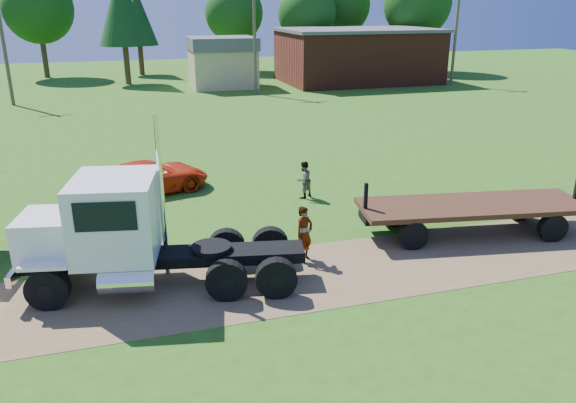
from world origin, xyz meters
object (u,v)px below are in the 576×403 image
object	(u,v)px
white_semi_tractor	(121,233)
spectator_a	(304,234)
orange_pickup	(151,177)
flatbed_trailer	(472,210)

from	to	relation	value
white_semi_tractor	spectator_a	size ratio (longest dim) A/B	4.53
orange_pickup	spectator_a	world-z (taller)	spectator_a
flatbed_trailer	spectator_a	size ratio (longest dim) A/B	4.53
white_semi_tractor	spectator_a	world-z (taller)	white_semi_tractor
white_semi_tractor	spectator_a	bearing A→B (deg)	12.23
orange_pickup	flatbed_trailer	size ratio (longest dim) A/B	0.60
spectator_a	flatbed_trailer	bearing A→B (deg)	-22.14
flatbed_trailer	orange_pickup	bearing A→B (deg)	151.88
orange_pickup	spectator_a	xyz separation A→B (m)	(4.18, -8.48, 0.23)
white_semi_tractor	orange_pickup	size ratio (longest dim) A/B	1.68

